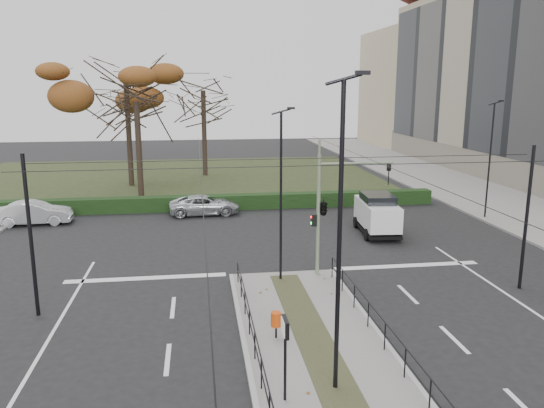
{
  "coord_description": "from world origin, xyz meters",
  "views": [
    {
      "loc": [
        -3.6,
        -17.27,
        8.19
      ],
      "look_at": [
        -0.03,
        7.97,
        2.61
      ],
      "focal_mm": 35.0,
      "sensor_mm": 36.0,
      "label": 1
    }
  ],
  "objects_px": {
    "streetlamp_sidewalk": "(490,159)",
    "bare_tree_center": "(203,97)",
    "parked_car_fourth": "(204,205)",
    "streetlamp_median_far": "(281,195)",
    "litter_bin": "(276,320)",
    "parked_car_second": "(34,213)",
    "traffic_light": "(325,206)",
    "streetlamp_median_near": "(340,237)",
    "white_van": "(377,213)",
    "rust_tree": "(126,83)",
    "info_panel": "(285,337)",
    "bare_tree_near": "(137,109)"
  },
  "relations": [
    {
      "from": "streetlamp_sidewalk",
      "to": "parked_car_second",
      "type": "relative_size",
      "value": 1.67
    },
    {
      "from": "parked_car_second",
      "to": "rust_tree",
      "type": "xyz_separation_m",
      "value": [
        4.39,
        12.42,
        7.9
      ]
    },
    {
      "from": "litter_bin",
      "to": "info_panel",
      "type": "relative_size",
      "value": 0.39
    },
    {
      "from": "info_panel",
      "to": "streetlamp_median_far",
      "type": "bearing_deg",
      "value": 81.63
    },
    {
      "from": "litter_bin",
      "to": "bare_tree_center",
      "type": "xyz_separation_m",
      "value": [
        -1.7,
        34.38,
        6.64
      ]
    },
    {
      "from": "white_van",
      "to": "litter_bin",
      "type": "bearing_deg",
      "value": -121.82
    },
    {
      "from": "streetlamp_median_near",
      "to": "rust_tree",
      "type": "bearing_deg",
      "value": 105.64
    },
    {
      "from": "litter_bin",
      "to": "bare_tree_center",
      "type": "relative_size",
      "value": 0.09
    },
    {
      "from": "white_van",
      "to": "bare_tree_center",
      "type": "relative_size",
      "value": 0.42
    },
    {
      "from": "streetlamp_median_far",
      "to": "litter_bin",
      "type": "bearing_deg",
      "value": -100.67
    },
    {
      "from": "traffic_light",
      "to": "litter_bin",
      "type": "height_order",
      "value": "traffic_light"
    },
    {
      "from": "rust_tree",
      "to": "parked_car_fourth",
      "type": "bearing_deg",
      "value": -61.89
    },
    {
      "from": "traffic_light",
      "to": "rust_tree",
      "type": "bearing_deg",
      "value": 114.75
    },
    {
      "from": "traffic_light",
      "to": "bare_tree_center",
      "type": "relative_size",
      "value": 0.51
    },
    {
      "from": "info_panel",
      "to": "bare_tree_center",
      "type": "xyz_separation_m",
      "value": [
        -1.4,
        37.93,
        5.47
      ]
    },
    {
      "from": "streetlamp_median_far",
      "to": "bare_tree_near",
      "type": "distance_m",
      "value": 21.15
    },
    {
      "from": "traffic_light",
      "to": "streetlamp_sidewalk",
      "type": "height_order",
      "value": "streetlamp_sidewalk"
    },
    {
      "from": "traffic_light",
      "to": "bare_tree_center",
      "type": "bearing_deg",
      "value": 99.38
    },
    {
      "from": "streetlamp_median_near",
      "to": "parked_car_second",
      "type": "height_order",
      "value": "streetlamp_median_near"
    },
    {
      "from": "streetlamp_median_near",
      "to": "bare_tree_near",
      "type": "xyz_separation_m",
      "value": [
        -7.95,
        28.05,
        2.25
      ]
    },
    {
      "from": "bare_tree_center",
      "to": "traffic_light",
      "type": "bearing_deg",
      "value": -80.62
    },
    {
      "from": "info_panel",
      "to": "bare_tree_center",
      "type": "relative_size",
      "value": 0.22
    },
    {
      "from": "streetlamp_sidewalk",
      "to": "white_van",
      "type": "xyz_separation_m",
      "value": [
        -8.03,
        -2.35,
        -2.66
      ]
    },
    {
      "from": "litter_bin",
      "to": "streetlamp_median_far",
      "type": "distance_m",
      "value": 6.32
    },
    {
      "from": "streetlamp_median_far",
      "to": "streetlamp_sidewalk",
      "type": "relative_size",
      "value": 1.0
    },
    {
      "from": "bare_tree_near",
      "to": "streetlamp_median_near",
      "type": "bearing_deg",
      "value": -74.18
    },
    {
      "from": "info_panel",
      "to": "parked_car_second",
      "type": "bearing_deg",
      "value": 120.09
    },
    {
      "from": "rust_tree",
      "to": "traffic_light",
      "type": "bearing_deg",
      "value": -65.25
    },
    {
      "from": "litter_bin",
      "to": "white_van",
      "type": "relative_size",
      "value": 0.2
    },
    {
      "from": "streetlamp_sidewalk",
      "to": "parked_car_fourth",
      "type": "distance_m",
      "value": 18.45
    },
    {
      "from": "info_panel",
      "to": "parked_car_second",
      "type": "xyz_separation_m",
      "value": [
        -12.11,
        20.9,
        -1.23
      ]
    },
    {
      "from": "streetlamp_median_near",
      "to": "rust_tree",
      "type": "relative_size",
      "value": 0.76
    },
    {
      "from": "streetlamp_median_near",
      "to": "parked_car_fourth",
      "type": "height_order",
      "value": "streetlamp_median_near"
    },
    {
      "from": "traffic_light",
      "to": "rust_tree",
      "type": "distance_m",
      "value": 26.91
    },
    {
      "from": "streetlamp_median_near",
      "to": "streetlamp_median_far",
      "type": "height_order",
      "value": "streetlamp_median_near"
    },
    {
      "from": "info_panel",
      "to": "rust_tree",
      "type": "bearing_deg",
      "value": 103.05
    },
    {
      "from": "rust_tree",
      "to": "bare_tree_center",
      "type": "relative_size",
      "value": 1.07
    },
    {
      "from": "parked_car_fourth",
      "to": "streetlamp_median_near",
      "type": "bearing_deg",
      "value": -174.14
    },
    {
      "from": "traffic_light",
      "to": "parked_car_second",
      "type": "height_order",
      "value": "traffic_light"
    },
    {
      "from": "parked_car_fourth",
      "to": "rust_tree",
      "type": "relative_size",
      "value": 0.41
    },
    {
      "from": "streetlamp_median_near",
      "to": "bare_tree_center",
      "type": "xyz_separation_m",
      "value": [
        -2.89,
        37.54,
        2.97
      ]
    },
    {
      "from": "streetlamp_median_far",
      "to": "rust_tree",
      "type": "height_order",
      "value": "rust_tree"
    },
    {
      "from": "streetlamp_sidewalk",
      "to": "bare_tree_center",
      "type": "distance_m",
      "value": 26.49
    },
    {
      "from": "streetlamp_sidewalk",
      "to": "parked_car_fourth",
      "type": "height_order",
      "value": "streetlamp_sidewalk"
    },
    {
      "from": "parked_car_fourth",
      "to": "streetlamp_median_far",
      "type": "bearing_deg",
      "value": -169.49
    },
    {
      "from": "parked_car_second",
      "to": "rust_tree",
      "type": "bearing_deg",
      "value": -23.42
    },
    {
      "from": "traffic_light",
      "to": "litter_bin",
      "type": "bearing_deg",
      "value": -117.42
    },
    {
      "from": "parked_car_second",
      "to": "parked_car_fourth",
      "type": "relative_size",
      "value": 0.96
    },
    {
      "from": "litter_bin",
      "to": "white_van",
      "type": "xyz_separation_m",
      "value": [
        7.69,
        12.39,
        0.43
      ]
    },
    {
      "from": "info_panel",
      "to": "white_van",
      "type": "xyz_separation_m",
      "value": [
        7.99,
        15.95,
        -0.74
      ]
    }
  ]
}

